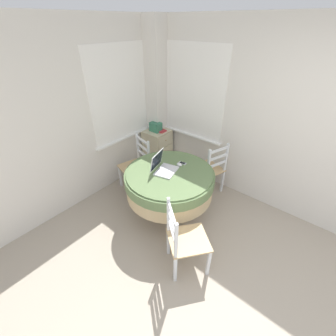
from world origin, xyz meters
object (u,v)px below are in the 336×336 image
Objects in this scene: round_dining_table at (169,181)px; dining_chair_camera_near at (184,240)px; storage_box at (156,127)px; book_on_cabinet at (159,130)px; dining_chair_near_back_window at (136,165)px; corner_cabinet at (158,149)px; computer_mouse at (179,165)px; dining_chair_near_right_window at (210,169)px; cell_phone at (182,163)px; laptop at (163,167)px.

round_dining_table is 0.88m from dining_chair_camera_near.
storage_box is 0.09m from book_on_cabinet.
storage_box is at bearing 14.04° from dining_chair_near_back_window.
dining_chair_camera_near reaches higher than round_dining_table.
dining_chair_near_back_window and dining_chair_camera_near have the same top height.
computer_mouse is at bearing -123.57° from corner_cabinet.
round_dining_table is 1.34m from book_on_cabinet.
dining_chair_near_right_window is at bearing -90.12° from storage_box.
dining_chair_camera_near is at bearing -129.71° from storage_box.
dining_chair_near_back_window is at bearing 97.89° from cell_phone.
dining_chair_camera_near is at bearing -159.85° from dining_chair_near_right_window.
laptop is at bearing -134.39° from corner_cabinet.
dining_chair_near_back_window is at bearing 64.71° from dining_chair_camera_near.
storage_box is (0.56, 1.02, 0.08)m from cell_phone.
dining_chair_near_right_window is (0.84, -0.15, -0.17)m from round_dining_table.
corner_cabinet is at bearing 59.47° from cell_phone.
computer_mouse is 0.08m from cell_phone.
computer_mouse is 0.11× the size of corner_cabinet.
laptop is at bearing -104.21° from dining_chair_near_back_window.
round_dining_table is 0.23m from laptop.
laptop reaches higher than book_on_cabinet.
round_dining_table is 0.88m from dining_chair_near_back_window.
round_dining_table is 1.34× the size of dining_chair_near_right_window.
laptop is 1.48× the size of book_on_cabinet.
dining_chair_near_right_window reaches higher than book_on_cabinet.
dining_chair_camera_near is 3.58× the size of book_on_cabinet.
cell_phone reaches higher than corner_cabinet.
cell_phone is at bearing 165.30° from dining_chair_near_right_window.
computer_mouse is 0.33× the size of book_on_cabinet.
dining_chair_near_back_window is 1.00× the size of dining_chair_near_right_window.
storage_box is at bearing 50.21° from round_dining_table.
corner_cabinet is at bearing 49.58° from dining_chair_camera_near.
book_on_cabinet is (1.45, 1.65, 0.34)m from dining_chair_camera_near.
dining_chair_near_right_window is at bearing -92.67° from book_on_cabinet.
round_dining_table is 1.37m from corner_cabinet.
cell_phone is 0.67m from dining_chair_near_right_window.
computer_mouse reaches higher than round_dining_table.
cell_phone is at bearing -120.53° from corner_cabinet.
storage_box reaches higher than dining_chair_camera_near.
computer_mouse is 0.09× the size of dining_chair_near_right_window.
cell_phone is at bearing 3.68° from computer_mouse.
dining_chair_near_right_window is 1.19m from book_on_cabinet.
dining_chair_camera_near is at bearing -138.99° from computer_mouse.
round_dining_table is at bearing -129.79° from storage_box.
dining_chair_near_right_window is at bearing -55.75° from dining_chair_near_back_window.
computer_mouse is at bearing -124.91° from book_on_cabinet.
round_dining_table is 1.34m from storage_box.
dining_chair_near_right_window is at bearing -10.40° from round_dining_table.
book_on_cabinet is (0.73, 0.14, 0.34)m from dining_chair_near_back_window.
dining_chair_near_right_window is 4.81× the size of storage_box.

